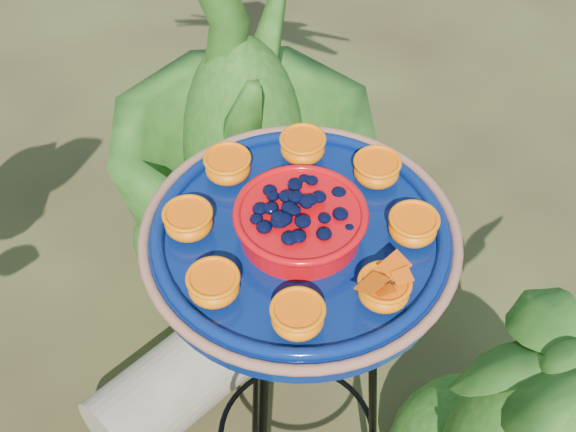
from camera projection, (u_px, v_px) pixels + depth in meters
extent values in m
torus|color=black|center=(300.00, 256.00, 1.11)|extent=(0.27, 0.27, 0.01)
cylinder|color=black|center=(258.00, 348.00, 1.48)|extent=(0.03, 0.08, 0.81)
cylinder|color=black|center=(373.00, 398.00, 1.41)|extent=(0.07, 0.06, 0.81)
cylinder|color=#071953|center=(300.00, 242.00, 1.09)|extent=(0.48, 0.48, 0.04)
torus|color=#9B6446|center=(300.00, 234.00, 1.07)|extent=(0.43, 0.43, 0.01)
torus|color=#071953|center=(300.00, 233.00, 1.07)|extent=(0.40, 0.40, 0.02)
cylinder|color=red|center=(300.00, 224.00, 1.06)|extent=(0.19, 0.19, 0.04)
torus|color=red|center=(301.00, 213.00, 1.04)|extent=(0.18, 0.18, 0.01)
ellipsoid|color=black|center=(301.00, 210.00, 1.04)|extent=(0.14, 0.14, 0.03)
ellipsoid|color=#FE6C02|center=(376.00, 172.00, 1.13)|extent=(0.06, 0.06, 0.03)
cylinder|color=#FF5405|center=(377.00, 163.00, 1.12)|extent=(0.06, 0.06, 0.01)
ellipsoid|color=#FE6C02|center=(303.00, 149.00, 1.16)|extent=(0.06, 0.06, 0.03)
cylinder|color=#FF5405|center=(303.00, 141.00, 1.15)|extent=(0.06, 0.06, 0.01)
ellipsoid|color=#FE6C02|center=(228.00, 168.00, 1.13)|extent=(0.06, 0.06, 0.03)
cylinder|color=#FF5405|center=(227.00, 160.00, 1.12)|extent=(0.06, 0.06, 0.01)
ellipsoid|color=#FE6C02|center=(189.00, 223.00, 1.06)|extent=(0.06, 0.06, 0.03)
cylinder|color=#FF5405|center=(188.00, 215.00, 1.05)|extent=(0.06, 0.06, 0.01)
ellipsoid|color=#FE6C02|center=(214.00, 287.00, 0.99)|extent=(0.06, 0.06, 0.03)
cylinder|color=#FF5405|center=(213.00, 279.00, 0.98)|extent=(0.06, 0.06, 0.01)
ellipsoid|color=#FE6C02|center=(298.00, 318.00, 0.96)|extent=(0.06, 0.06, 0.03)
cylinder|color=#FF5405|center=(298.00, 311.00, 0.95)|extent=(0.06, 0.06, 0.01)
ellipsoid|color=#FE6C02|center=(384.00, 291.00, 0.99)|extent=(0.06, 0.06, 0.03)
cylinder|color=#FF5405|center=(385.00, 284.00, 0.98)|extent=(0.06, 0.06, 0.01)
ellipsoid|color=#FE6C02|center=(413.00, 228.00, 1.06)|extent=(0.06, 0.06, 0.03)
cylinder|color=#FF5405|center=(414.00, 220.00, 1.04)|extent=(0.06, 0.06, 0.01)
cylinder|color=black|center=(385.00, 279.00, 0.97)|extent=(0.01, 0.03, 0.00)
cube|color=#FD4805|center=(372.00, 283.00, 0.96)|extent=(0.04, 0.03, 0.01)
cube|color=#FD4805|center=(395.00, 265.00, 0.98)|extent=(0.04, 0.03, 0.01)
cylinder|color=tan|center=(206.00, 359.00, 1.83)|extent=(0.57, 0.21, 0.19)
imported|color=#1A4713|center=(241.00, 87.00, 1.73)|extent=(0.89, 0.89, 1.14)
imported|color=#1A4713|center=(533.00, 424.00, 1.40)|extent=(0.44, 0.33, 0.78)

